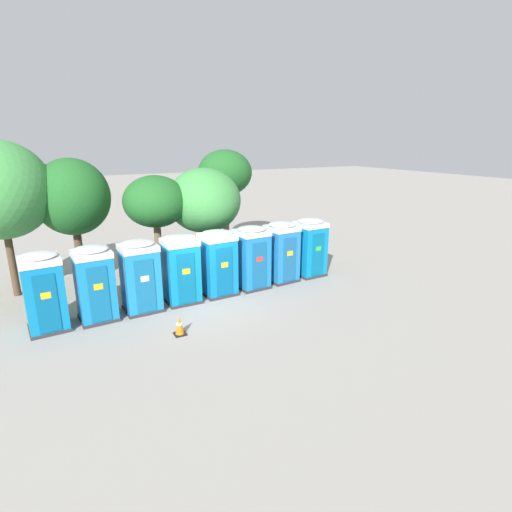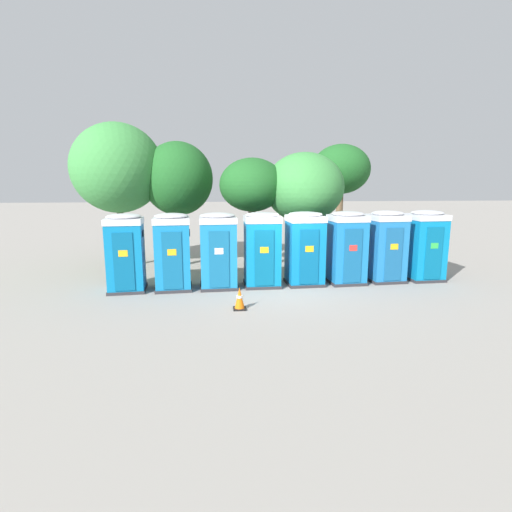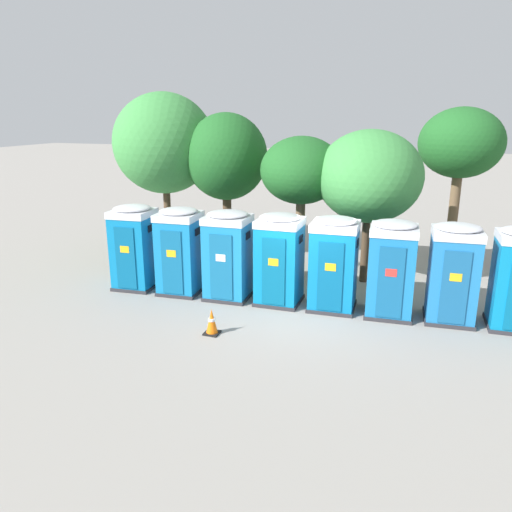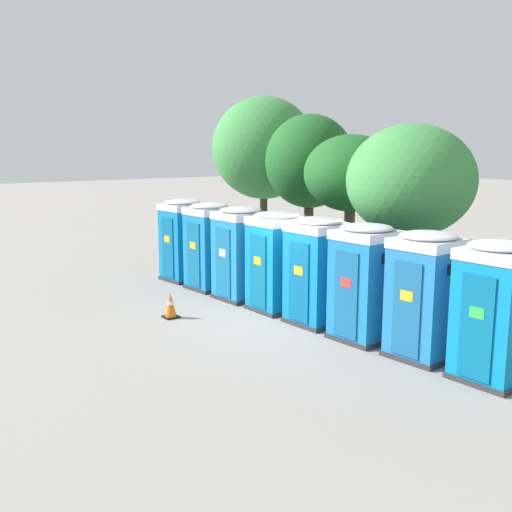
# 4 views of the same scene
# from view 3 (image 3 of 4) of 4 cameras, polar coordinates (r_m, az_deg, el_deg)

# --- Properties ---
(ground_plane) EXTENTS (120.00, 120.00, 0.00)m
(ground_plane) POSITION_cam_3_polar(r_m,az_deg,el_deg) (13.63, 5.25, -6.23)
(ground_plane) COLOR gray
(portapotty_0) EXTENTS (1.27, 1.30, 2.54)m
(portapotty_0) POSITION_cam_3_polar(r_m,az_deg,el_deg) (15.43, -13.71, 1.06)
(portapotty_0) COLOR #2D2D33
(portapotty_0) RESTS_ON ground
(portapotty_1) EXTENTS (1.26, 1.28, 2.54)m
(portapotty_1) POSITION_cam_3_polar(r_m,az_deg,el_deg) (14.73, -8.70, 0.63)
(portapotty_1) COLOR #2D2D33
(portapotty_1) RESTS_ON ground
(portapotty_2) EXTENTS (1.29, 1.26, 2.54)m
(portapotty_2) POSITION_cam_3_polar(r_m,az_deg,el_deg) (14.16, -3.22, 0.17)
(portapotty_2) COLOR #2D2D33
(portapotty_2) RESTS_ON ground
(portapotty_3) EXTENTS (1.24, 1.22, 2.54)m
(portapotty_3) POSITION_cam_3_polar(r_m,az_deg,el_deg) (13.76, 2.70, -0.30)
(portapotty_3) COLOR #2D2D33
(portapotty_3) RESTS_ON ground
(portapotty_4) EXTENTS (1.29, 1.26, 2.54)m
(portapotty_4) POSITION_cam_3_polar(r_m,az_deg,el_deg) (13.49, 8.87, -0.82)
(portapotty_4) COLOR #2D2D33
(portapotty_4) RESTS_ON ground
(portapotty_5) EXTENTS (1.28, 1.27, 2.54)m
(portapotty_5) POSITION_cam_3_polar(r_m,az_deg,el_deg) (13.36, 15.22, -1.38)
(portapotty_5) COLOR #2D2D33
(portapotty_5) RESTS_ON ground
(portapotty_6) EXTENTS (1.29, 1.28, 2.54)m
(portapotty_6) POSITION_cam_3_polar(r_m,az_deg,el_deg) (13.49, 21.59, -1.79)
(portapotty_6) COLOR #2D2D33
(portapotty_6) RESTS_ON ground
(street_tree_0) EXTENTS (2.89, 2.89, 5.18)m
(street_tree_0) POSITION_cam_3_polar(r_m,az_deg,el_deg) (17.83, -3.42, 11.18)
(street_tree_0) COLOR #4C3826
(street_tree_0) RESTS_ON ground
(street_tree_1) EXTENTS (2.59, 2.59, 4.47)m
(street_tree_1) POSITION_cam_3_polar(r_m,az_deg,el_deg) (15.89, 5.22, 9.61)
(street_tree_1) COLOR brown
(street_tree_1) RESTS_ON ground
(street_tree_2) EXTENTS (3.17, 3.17, 4.70)m
(street_tree_2) POSITION_cam_3_polar(r_m,az_deg,el_deg) (15.50, 12.83, 8.82)
(street_tree_2) COLOR #4C3826
(street_tree_2) RESTS_ON ground
(street_tree_3) EXTENTS (2.87, 2.87, 5.36)m
(street_tree_3) POSITION_cam_3_polar(r_m,az_deg,el_deg) (18.96, 22.37, 11.73)
(street_tree_3) COLOR brown
(street_tree_3) RESTS_ON ground
(street_tree_4) EXTENTS (3.65, 3.65, 5.88)m
(street_tree_4) POSITION_cam_3_polar(r_m,az_deg,el_deg) (18.77, -10.46, 12.51)
(street_tree_4) COLOR #4C3826
(street_tree_4) RESTS_ON ground
(traffic_cone) EXTENTS (0.36, 0.36, 0.64)m
(traffic_cone) POSITION_cam_3_polar(r_m,az_deg,el_deg) (12.15, -5.08, -7.51)
(traffic_cone) COLOR black
(traffic_cone) RESTS_ON ground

